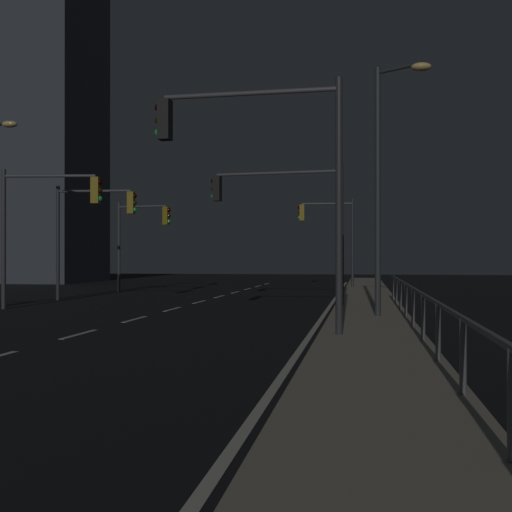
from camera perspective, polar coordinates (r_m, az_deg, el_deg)
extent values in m
plane|color=black|center=(20.97, -9.80, -5.22)|extent=(112.00, 112.00, 0.00)
cube|color=#9E937F|center=(19.84, 9.65, -5.31)|extent=(2.38, 77.00, 0.14)
cube|color=silver|center=(16.79, -14.81, -6.46)|extent=(0.14, 2.00, 0.01)
cube|color=silver|center=(20.50, -10.26, -5.32)|extent=(0.14, 2.00, 0.01)
cube|color=silver|center=(24.29, -7.12, -4.52)|extent=(0.14, 2.00, 0.01)
cube|color=silver|center=(28.15, -4.84, -3.92)|extent=(0.14, 2.00, 0.01)
cube|color=silver|center=(32.04, -3.12, -3.46)|extent=(0.14, 2.00, 0.01)
cube|color=silver|center=(35.95, -1.77, -3.11)|extent=(0.14, 2.00, 0.01)
cube|color=silver|center=(39.88, -0.69, -2.82)|extent=(0.14, 2.00, 0.01)
cube|color=silver|center=(43.83, 0.20, -2.58)|extent=(0.14, 2.00, 0.01)
cube|color=silver|center=(47.78, 0.94, -2.38)|extent=(0.14, 2.00, 0.01)
cube|color=silver|center=(24.86, 6.21, -4.42)|extent=(0.14, 53.00, 0.01)
cylinder|color=#2D3033|center=(39.87, 8.22, 1.10)|extent=(0.16, 0.16, 5.18)
cylinder|color=#4C4C51|center=(39.96, 6.08, 4.46)|extent=(2.98, 0.28, 0.11)
cube|color=olive|center=(39.94, 3.94, 3.71)|extent=(0.30, 0.36, 0.95)
sphere|color=black|center=(39.97, 3.71, 4.13)|extent=(0.20, 0.20, 0.20)
sphere|color=black|center=(39.95, 3.71, 3.71)|extent=(0.20, 0.20, 0.20)
sphere|color=#19D84C|center=(39.93, 3.71, 3.28)|extent=(0.20, 0.20, 0.20)
cylinder|color=#38383D|center=(25.86, -20.68, 1.36)|extent=(0.16, 0.16, 5.06)
cylinder|color=#4C4C51|center=(25.43, -17.17, 6.53)|extent=(3.33, 0.54, 0.11)
cube|color=olive|center=(24.89, -13.51, 5.46)|extent=(0.32, 0.37, 0.95)
sphere|color=black|center=(24.88, -13.16, 6.15)|extent=(0.20, 0.20, 0.20)
sphere|color=black|center=(24.85, -13.16, 5.47)|extent=(0.20, 0.20, 0.20)
sphere|color=#19D84C|center=(24.82, -13.16, 4.78)|extent=(0.20, 0.20, 0.20)
cylinder|color=#2D3033|center=(15.11, 7.08, 4.26)|extent=(0.16, 0.16, 5.75)
cylinder|color=#4C4C51|center=(15.83, -0.55, 13.69)|extent=(4.10, 0.31, 0.11)
cube|color=black|center=(16.27, -7.76, 11.42)|extent=(0.30, 0.35, 0.95)
sphere|color=black|center=(16.38, -8.28, 12.41)|extent=(0.20, 0.20, 0.20)
sphere|color=black|center=(16.32, -8.28, 11.38)|extent=(0.20, 0.20, 0.20)
sphere|color=#19D84C|center=(16.26, -8.28, 10.34)|extent=(0.20, 0.20, 0.20)
cylinder|color=#38383D|center=(37.07, -11.59, 0.74)|extent=(0.16, 0.16, 4.87)
cylinder|color=#4C4C51|center=(36.51, -9.66, 4.18)|extent=(2.78, 0.50, 0.11)
cube|color=olive|center=(35.87, -7.66, 3.42)|extent=(0.32, 0.38, 0.95)
sphere|color=black|center=(35.83, -7.43, 3.90)|extent=(0.20, 0.20, 0.20)
sphere|color=black|center=(35.81, -7.43, 3.42)|extent=(0.20, 0.20, 0.20)
sphere|color=#19D84C|center=(35.79, -7.43, 2.95)|extent=(0.20, 0.20, 0.20)
cylinder|color=#2D3033|center=(24.65, 7.30, 1.84)|extent=(0.16, 0.16, 5.15)
cylinder|color=#4C4C51|center=(25.27, 1.88, 7.08)|extent=(4.77, 0.60, 0.11)
cube|color=black|center=(25.86, -3.32, 5.74)|extent=(0.31, 0.37, 0.95)
sphere|color=black|center=(25.94, -3.65, 6.39)|extent=(0.20, 0.20, 0.20)
sphere|color=black|center=(25.90, -3.65, 5.73)|extent=(0.20, 0.20, 0.20)
sphere|color=#19D84C|center=(25.88, -3.65, 5.07)|extent=(0.20, 0.20, 0.20)
cylinder|color=#2D3033|center=(30.53, -16.51, 1.08)|extent=(0.16, 0.16, 5.02)
cylinder|color=#4C4C51|center=(30.11, -13.60, 5.40)|extent=(3.26, 0.35, 0.11)
cube|color=olive|center=(29.59, -10.59, 4.48)|extent=(0.30, 0.36, 0.95)
sphere|color=black|center=(29.58, -10.30, 5.06)|extent=(0.20, 0.20, 0.20)
sphere|color=black|center=(29.55, -10.30, 4.48)|extent=(0.20, 0.20, 0.20)
sphere|color=#19D84C|center=(29.53, -10.30, 3.90)|extent=(0.20, 0.20, 0.20)
cylinder|color=#2D3033|center=(20.20, 10.33, 5.41)|extent=(0.18, 0.18, 7.34)
cylinder|color=#2D3033|center=(20.48, 12.07, 15.37)|extent=(1.24, 0.88, 0.10)
ellipsoid|color=#F9D172|center=(20.11, 13.88, 15.37)|extent=(0.56, 0.36, 0.24)
ellipsoid|color=#F9D172|center=(25.38, -20.23, 10.49)|extent=(0.56, 0.36, 0.24)
cylinder|color=#59595E|center=(8.83, 17.21, -8.18)|extent=(0.09, 0.09, 0.95)
cylinder|color=#59595E|center=(11.59, 15.24, -6.26)|extent=(0.09, 0.09, 0.95)
cylinder|color=#59595E|center=(14.37, 14.04, -5.08)|extent=(0.09, 0.09, 0.95)
cylinder|color=#59595E|center=(17.15, 13.23, -4.29)|extent=(0.09, 0.09, 0.95)
cylinder|color=#59595E|center=(19.94, 12.65, -3.71)|extent=(0.09, 0.09, 0.95)
cylinder|color=#59595E|center=(22.73, 12.21, -3.27)|extent=(0.09, 0.09, 0.95)
cylinder|color=#59595E|center=(25.52, 11.86, -2.93)|extent=(0.09, 0.09, 0.95)
cylinder|color=#59595E|center=(28.31, 11.59, -2.66)|extent=(0.09, 0.09, 0.95)
cube|color=slate|center=(14.33, 14.04, -3.19)|extent=(0.06, 27.99, 0.06)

